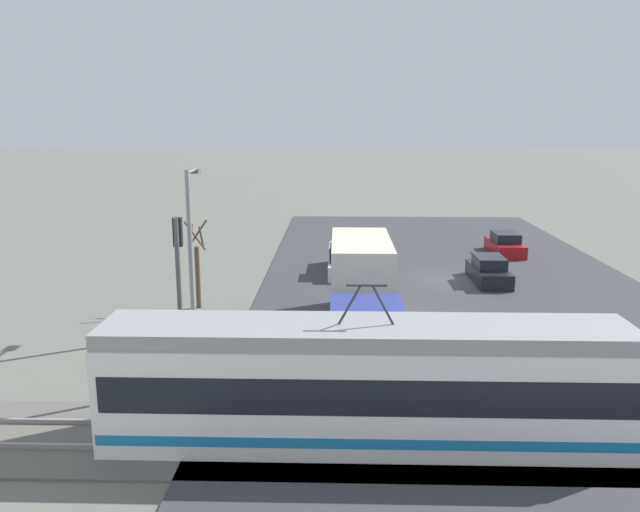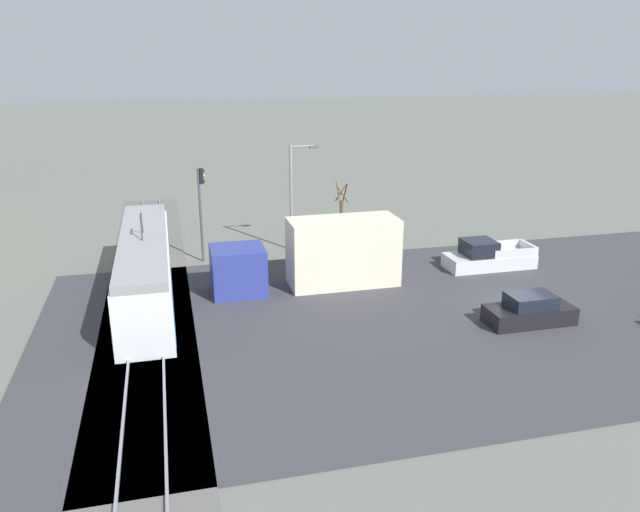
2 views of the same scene
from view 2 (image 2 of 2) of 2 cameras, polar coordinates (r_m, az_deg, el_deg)
name	(u,v)px [view 2 (image 2 of 2)]	position (r m, az deg, el deg)	size (l,w,h in m)	color
ground_plane	(513,307)	(33.92, 17.26, -4.50)	(320.00, 320.00, 0.00)	#60665B
road_surface	(513,307)	(33.90, 17.26, -4.44)	(21.16, 47.27, 0.08)	#38383D
rail_bed	(147,345)	(29.36, -15.55, -7.82)	(60.00, 4.40, 0.22)	#5B5954
light_rail_tram	(146,269)	(33.95, -15.66, -1.16)	(14.58, 2.59, 4.59)	white
box_truck	(318,256)	(34.57, -0.16, -0.01)	(2.61, 10.37, 3.78)	navy
pickup_truck	(488,257)	(39.26, 15.09, -0.09)	(2.05, 5.42, 1.77)	silver
sedan_car_1	(530,311)	(31.82, 18.61, -4.80)	(1.78, 4.25, 1.48)	black
traffic_light_pole	(201,203)	(39.19, -10.81, 4.81)	(0.28, 0.47, 5.92)	#47474C
street_tree	(341,216)	(42.68, 1.97, 3.67)	(1.03, 0.86, 4.33)	brown
street_lamp_near_crossing	(295,189)	(40.87, -2.35, 6.10)	(0.36, 1.95, 7.00)	gray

